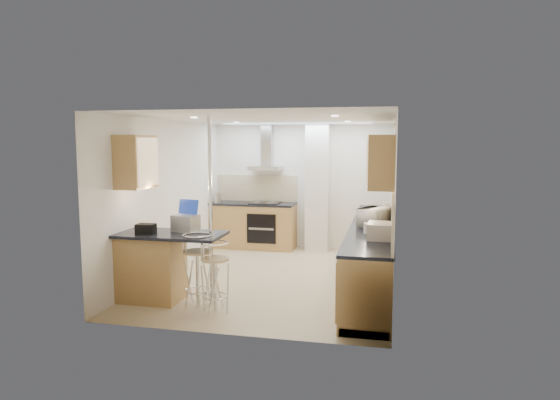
% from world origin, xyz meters
% --- Properties ---
extents(ground, '(4.80, 4.80, 0.00)m').
position_xyz_m(ground, '(0.00, 0.00, 0.00)').
color(ground, tan).
rests_on(ground, ground).
extents(room_shell, '(3.64, 4.84, 2.51)m').
position_xyz_m(room_shell, '(0.32, 0.38, 1.54)').
color(room_shell, white).
rests_on(room_shell, ground).
extents(right_counter, '(0.63, 4.40, 0.92)m').
position_xyz_m(right_counter, '(1.50, 0.00, 0.46)').
color(right_counter, '#A57842').
rests_on(right_counter, ground).
extents(back_counter, '(1.70, 0.63, 0.92)m').
position_xyz_m(back_counter, '(-0.95, 2.10, 0.46)').
color(back_counter, '#A57842').
rests_on(back_counter, ground).
extents(peninsula, '(1.47, 0.72, 0.94)m').
position_xyz_m(peninsula, '(-1.12, -1.45, 0.48)').
color(peninsula, '#A57842').
rests_on(peninsula, ground).
extents(microwave, '(0.51, 0.59, 0.27)m').
position_xyz_m(microwave, '(1.53, -0.23, 1.06)').
color(microwave, white).
rests_on(microwave, right_counter).
extents(laptop, '(0.37, 0.31, 0.22)m').
position_xyz_m(laptop, '(-0.95, -1.29, 1.05)').
color(laptop, '#A6A9AE').
rests_on(laptop, peninsula).
extents(bag, '(0.25, 0.19, 0.13)m').
position_xyz_m(bag, '(-1.40, -1.56, 1.01)').
color(bag, black).
rests_on(bag, peninsula).
extents(bar_stool_near, '(0.53, 0.53, 0.97)m').
position_xyz_m(bar_stool_near, '(-0.68, -1.56, 0.49)').
color(bar_stool_near, tan).
rests_on(bar_stool_near, ground).
extents(bar_stool_end, '(0.52, 0.52, 0.91)m').
position_xyz_m(bar_stool_end, '(-0.39, -1.71, 0.45)').
color(bar_stool_end, tan).
rests_on(bar_stool_end, ground).
extents(jar_a, '(0.15, 0.15, 0.18)m').
position_xyz_m(jar_a, '(1.69, 1.25, 1.01)').
color(jar_a, beige).
rests_on(jar_a, right_counter).
extents(jar_b, '(0.13, 0.13, 0.14)m').
position_xyz_m(jar_b, '(1.56, 1.01, 0.99)').
color(jar_b, beige).
rests_on(jar_b, right_counter).
extents(jar_c, '(0.15, 0.15, 0.20)m').
position_xyz_m(jar_c, '(1.59, -0.20, 1.02)').
color(jar_c, '#B4A890').
rests_on(jar_c, right_counter).
extents(jar_d, '(0.12, 0.12, 0.14)m').
position_xyz_m(jar_d, '(1.46, -0.82, 0.99)').
color(jar_d, white).
rests_on(jar_d, right_counter).
extents(bread_bin, '(0.32, 0.40, 0.21)m').
position_xyz_m(bread_bin, '(1.63, -1.15, 1.02)').
color(bread_bin, beige).
rests_on(bread_bin, right_counter).
extents(kettle, '(0.16, 0.16, 0.21)m').
position_xyz_m(kettle, '(-1.65, 1.93, 1.03)').
color(kettle, '#A9ACAE').
rests_on(kettle, back_counter).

